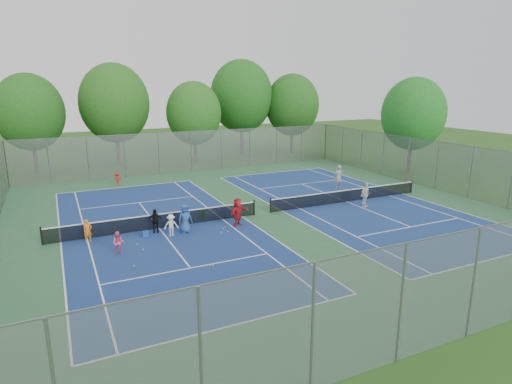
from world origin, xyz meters
TOP-DOWN VIEW (x-y plane):
  - ground at (0.00, 0.00)m, footprint 120.00×120.00m
  - court_pad at (0.00, 0.00)m, footprint 32.00×32.00m
  - court_left at (-7.00, 0.00)m, footprint 10.97×23.77m
  - court_right at (7.00, 0.00)m, footprint 10.97×23.77m
  - net_left at (-7.00, 0.00)m, footprint 12.87×0.10m
  - net_right at (7.00, 0.00)m, footprint 12.87×0.10m
  - fence_north at (0.00, 16.00)m, footprint 32.00×0.10m
  - fence_south at (0.00, -16.00)m, footprint 32.00×0.10m
  - fence_east at (16.00, 0.00)m, footprint 0.10×32.00m
  - tree_nw at (-14.00, 22.00)m, footprint 6.40×6.40m
  - tree_nl at (-6.00, 23.00)m, footprint 7.20×7.20m
  - tree_nc at (2.00, 21.00)m, footprint 6.00×6.00m
  - tree_nr at (9.00, 24.00)m, footprint 7.60×7.60m
  - tree_ne at (15.00, 22.00)m, footprint 6.60×6.60m
  - tree_side_e at (19.00, 6.00)m, footprint 6.00×6.00m
  - ball_crate at (-8.01, -1.04)m, footprint 0.38×0.38m
  - ball_hopper at (-3.84, 1.10)m, footprint 0.34×0.34m
  - student_a at (-11.06, -0.60)m, footprint 0.56×0.48m
  - student_b at (-9.79, -3.07)m, footprint 0.71×0.63m
  - student_c at (-6.64, -1.58)m, footprint 0.90×0.61m
  - student_d at (-7.35, -0.60)m, footprint 0.89×0.48m
  - student_e at (-5.75, -1.37)m, footprint 0.89×0.64m
  - student_f at (-2.47, -1.57)m, footprint 1.67×1.31m
  - child_far_baseline at (-7.60, 12.62)m, footprint 0.82×0.54m
  - instructor at (8.82, 3.61)m, footprint 0.77×0.53m
  - teen_court_b at (7.33, -1.63)m, footprint 1.12×0.75m
  - tennis_ball_0 at (-6.08, -6.59)m, footprint 0.07×0.07m
  - tennis_ball_1 at (-3.53, -2.49)m, footprint 0.07×0.07m
  - tennis_ball_2 at (-9.38, -5.07)m, footprint 0.07×0.07m
  - tennis_ball_3 at (-9.36, -1.31)m, footprint 0.07×0.07m
  - tennis_ball_4 at (-8.59, -3.11)m, footprint 0.07×0.07m
  - tennis_ball_5 at (-3.89, -2.42)m, footprint 0.07×0.07m
  - tennis_ball_6 at (-3.32, -1.61)m, footprint 0.07×0.07m
  - tennis_ball_7 at (-3.54, -1.79)m, footprint 0.07×0.07m
  - tennis_ball_8 at (-8.72, -2.20)m, footprint 0.07×0.07m
  - tennis_ball_9 at (-5.23, -6.50)m, footprint 0.07×0.07m
  - tennis_ball_10 at (-5.95, -6.66)m, footprint 0.07×0.07m

SIDE VIEW (x-z plane):
  - ground at x=0.00m, z-range 0.00..0.00m
  - court_pad at x=0.00m, z-range 0.00..0.01m
  - court_left at x=-7.00m, z-range 0.01..0.02m
  - court_right at x=7.00m, z-range 0.01..0.02m
  - tennis_ball_0 at x=-6.08m, z-range 0.00..0.07m
  - tennis_ball_1 at x=-3.53m, z-range 0.00..0.07m
  - tennis_ball_2 at x=-9.38m, z-range 0.00..0.07m
  - tennis_ball_3 at x=-9.36m, z-range 0.00..0.07m
  - tennis_ball_4 at x=-8.59m, z-range 0.00..0.07m
  - tennis_ball_5 at x=-3.89m, z-range 0.00..0.07m
  - tennis_ball_6 at x=-3.32m, z-range 0.00..0.07m
  - tennis_ball_7 at x=-3.54m, z-range 0.00..0.07m
  - tennis_ball_8 at x=-8.72m, z-range 0.00..0.07m
  - tennis_ball_9 at x=-5.23m, z-range 0.00..0.07m
  - tennis_ball_10 at x=-5.95m, z-range 0.00..0.07m
  - ball_crate at x=-8.01m, z-range 0.00..0.29m
  - ball_hopper at x=-3.84m, z-range 0.00..0.52m
  - net_left at x=-7.00m, z-range 0.00..0.91m
  - net_right at x=7.00m, z-range 0.00..0.91m
  - child_far_baseline at x=-7.60m, z-range 0.00..1.18m
  - student_b at x=-9.79m, z-range 0.00..1.21m
  - student_c at x=-6.64m, z-range 0.00..1.29m
  - student_a at x=-11.06m, z-range 0.00..1.31m
  - student_d at x=-7.35m, z-range 0.00..1.44m
  - student_e at x=-5.75m, z-range 0.00..1.71m
  - student_f at x=-2.47m, z-range 0.00..1.77m
  - teen_court_b at x=7.33m, z-range 0.00..1.77m
  - instructor at x=8.82m, z-range 0.00..2.02m
  - fence_north at x=0.00m, z-range 0.00..4.00m
  - fence_south at x=0.00m, z-range 0.00..4.00m
  - fence_east at x=16.00m, z-range 0.00..4.00m
  - tree_nc at x=2.00m, z-range 0.97..9.82m
  - tree_side_e at x=19.00m, z-range 1.14..10.34m
  - tree_nw at x=-14.00m, z-range 1.10..10.68m
  - tree_ne at x=15.00m, z-range 1.08..10.85m
  - tree_nl at x=-6.00m, z-range 1.20..11.89m
  - tree_nr at x=9.00m, z-range 1.33..12.75m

